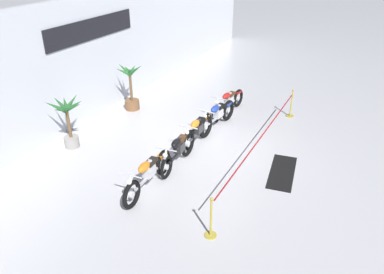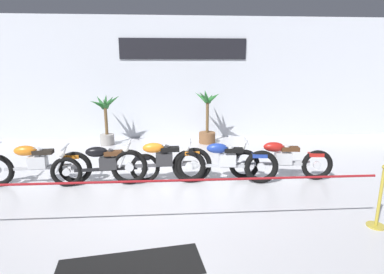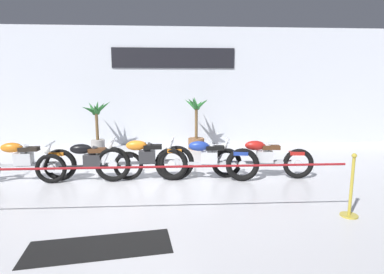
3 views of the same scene
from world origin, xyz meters
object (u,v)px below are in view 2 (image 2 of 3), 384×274
at_px(motorcycle_orange_0, 35,164).
at_px(stanchion_far_left, 69,195).
at_px(potted_palm_left_of_row, 106,117).
at_px(stanchion_mid_left, 379,206).
at_px(motorcycle_blue_3, 225,163).
at_px(motorcycle_black_1, 105,164).
at_px(potted_palm_right_of_row, 207,119).
at_px(floor_banner, 130,266).
at_px(motorcycle_red_4, 280,160).
at_px(motorcycle_orange_2, 162,162).

bearing_deg(motorcycle_orange_0, stanchion_far_left, -56.74).
bearing_deg(potted_palm_left_of_row, stanchion_mid_left, -45.83).
relative_size(motorcycle_orange_0, motorcycle_blue_3, 1.00).
relative_size(motorcycle_black_1, stanchion_mid_left, 2.20).
height_order(potted_palm_right_of_row, floor_banner, potted_palm_right_of_row).
bearing_deg(potted_palm_left_of_row, stanchion_far_left, -83.69).
relative_size(potted_palm_right_of_row, stanchion_far_left, 0.26).
height_order(potted_palm_left_of_row, potted_palm_right_of_row, potted_palm_right_of_row).
distance_m(potted_palm_left_of_row, potted_palm_right_of_row, 3.32).
distance_m(motorcycle_red_4, potted_palm_left_of_row, 5.75).
bearing_deg(motorcycle_blue_3, motorcycle_orange_0, 177.82).
relative_size(motorcycle_orange_2, stanchion_mid_left, 2.10).
relative_size(motorcycle_orange_2, floor_banner, 1.18).
height_order(motorcycle_blue_3, potted_palm_left_of_row, potted_palm_left_of_row).
bearing_deg(stanchion_far_left, motorcycle_orange_2, 58.53).
bearing_deg(motorcycle_red_4, motorcycle_blue_3, -174.53).
xyz_separation_m(motorcycle_red_4, potted_palm_left_of_row, (-4.59, 3.43, 0.47)).
bearing_deg(stanchion_mid_left, floor_banner, -169.03).
xyz_separation_m(motorcycle_orange_0, stanchion_far_left, (1.43, -2.18, 0.23)).
xyz_separation_m(motorcycle_orange_0, floor_banner, (2.39, -2.93, -0.46)).
relative_size(potted_palm_left_of_row, stanchion_far_left, 0.24).
bearing_deg(motorcycle_red_4, stanchion_far_left, -151.57).
relative_size(motorcycle_red_4, stanchion_far_left, 0.33).
relative_size(potted_palm_left_of_row, floor_banner, 0.90).
relative_size(motorcycle_orange_2, motorcycle_blue_3, 0.94).
bearing_deg(motorcycle_orange_2, stanchion_far_left, -121.47).
xyz_separation_m(motorcycle_black_1, potted_palm_left_of_row, (-0.69, 3.48, 0.47)).
relative_size(motorcycle_blue_3, potted_palm_right_of_row, 1.27).
height_order(motorcycle_blue_3, floor_banner, motorcycle_blue_3).
relative_size(motorcycle_orange_2, potted_palm_left_of_row, 1.31).
bearing_deg(potted_palm_right_of_row, floor_banner, -105.33).
bearing_deg(potted_palm_left_of_row, motorcycle_orange_2, -61.25).
distance_m(motorcycle_blue_3, potted_palm_right_of_row, 3.60).
bearing_deg(floor_banner, stanchion_mid_left, 2.72).
bearing_deg(motorcycle_blue_3, motorcycle_orange_2, 176.64).
xyz_separation_m(stanchion_far_left, floor_banner, (0.96, -0.75, -0.69)).
height_order(stanchion_far_left, floor_banner, stanchion_far_left).
xyz_separation_m(motorcycle_orange_0, motorcycle_black_1, (1.51, -0.07, -0.01)).
bearing_deg(motorcycle_orange_2, potted_palm_left_of_row, 118.75).
distance_m(stanchion_far_left, floor_banner, 1.40).
relative_size(motorcycle_black_1, floor_banner, 1.24).
bearing_deg(potted_palm_left_of_row, motorcycle_blue_3, -47.22).
relative_size(motorcycle_red_4, potted_palm_left_of_row, 1.39).
height_order(motorcycle_black_1, stanchion_far_left, stanchion_far_left).
height_order(potted_palm_left_of_row, floor_banner, potted_palm_left_of_row).
bearing_deg(floor_banner, potted_palm_left_of_row, 95.76).
distance_m(potted_palm_right_of_row, stanchion_far_left, 6.22).
bearing_deg(stanchion_far_left, motorcycle_red_4, 28.43).
distance_m(motorcycle_blue_3, potted_palm_left_of_row, 4.87).
bearing_deg(motorcycle_orange_0, stanchion_mid_left, -19.28).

